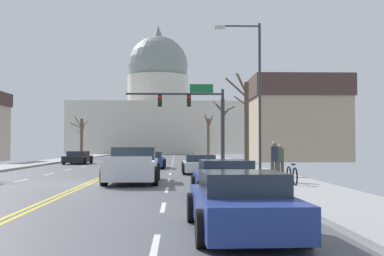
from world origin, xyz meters
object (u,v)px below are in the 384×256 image
(sedan_oncoming_00, at_px, (78,158))
(sedan_near_01, at_px, (200,165))
(sedan_near_00, at_px, (151,160))
(sedan_near_03, at_px, (225,180))
(sedan_oncoming_02, at_px, (137,153))
(signal_gantry, at_px, (195,107))
(sedan_near_04, at_px, (241,204))
(street_lamp_right, at_px, (254,84))
(sedan_oncoming_03, at_px, (119,152))
(pickup_truck_near_02, at_px, (133,166))
(pedestrian_00, at_px, (275,159))
(sedan_oncoming_01, at_px, (127,155))
(bicycle_parked, at_px, (292,175))
(pedestrian_01, at_px, (280,159))

(sedan_oncoming_00, bearing_deg, sedan_near_01, -56.65)
(sedan_near_00, height_order, sedan_near_03, sedan_near_03)
(sedan_near_03, height_order, sedan_oncoming_02, sedan_oncoming_02)
(signal_gantry, height_order, sedan_near_04, signal_gantry)
(street_lamp_right, xyz_separation_m, sedan_oncoming_00, (-12.84, 19.26, -4.30))
(sedan_near_01, height_order, sedan_oncoming_03, sedan_oncoming_03)
(sedan_near_04, height_order, sedan_oncoming_02, sedan_oncoming_02)
(pickup_truck_near_02, distance_m, pedestrian_00, 6.31)
(sedan_oncoming_01, bearing_deg, sedan_near_01, -75.91)
(sedan_oncoming_02, bearing_deg, sedan_oncoming_03, 113.26)
(signal_gantry, xyz_separation_m, sedan_near_00, (-3.32, -3.55, -4.15))
(sedan_oncoming_00, relative_size, bicycle_parked, 2.55)
(pickup_truck_near_02, relative_size, bicycle_parked, 3.20)
(sedan_near_04, relative_size, pedestrian_00, 2.62)
(street_lamp_right, xyz_separation_m, sedan_near_03, (-2.48, -9.84, -4.27))
(street_lamp_right, distance_m, sedan_oncoming_01, 33.64)
(signal_gantry, bearing_deg, sedan_near_00, -133.09)
(street_lamp_right, bearing_deg, pedestrian_01, -50.11)
(pedestrian_00, distance_m, bicycle_parked, 1.78)
(pedestrian_01, bearing_deg, pickup_truck_near_02, -165.14)
(street_lamp_right, relative_size, pedestrian_01, 4.97)
(sedan_near_03, relative_size, pedestrian_00, 2.52)
(pickup_truck_near_02, distance_m, sedan_oncoming_02, 47.91)
(sedan_near_01, distance_m, sedan_oncoming_02, 41.42)
(pickup_truck_near_02, relative_size, sedan_near_03, 1.31)
(pickup_truck_near_02, bearing_deg, sedan_oncoming_03, 97.18)
(bicycle_parked, bearing_deg, pedestrian_01, 83.22)
(street_lamp_right, relative_size, sedan_near_01, 1.78)
(pickup_truck_near_02, relative_size, sedan_near_04, 1.26)
(sedan_oncoming_00, height_order, pedestrian_00, pedestrian_00)
(bicycle_parked, bearing_deg, sedan_oncoming_03, 102.94)
(sedan_oncoming_00, bearing_deg, sedan_oncoming_03, 90.32)
(sedan_near_03, bearing_deg, pickup_truck_near_02, 117.78)
(signal_gantry, xyz_separation_m, bicycle_parked, (3.05, -20.52, -4.24))
(sedan_near_01, height_order, sedan_oncoming_00, sedan_oncoming_00)
(sedan_near_00, distance_m, pickup_truck_near_02, 13.94)
(sedan_near_01, distance_m, sedan_near_04, 19.91)
(sedan_oncoming_00, relative_size, sedan_oncoming_03, 0.97)
(signal_gantry, distance_m, sedan_oncoming_00, 12.19)
(street_lamp_right, bearing_deg, pickup_truck_near_02, -151.83)
(pickup_truck_near_02, bearing_deg, sedan_near_01, 64.17)
(sedan_near_00, bearing_deg, sedan_near_01, -65.25)
(sedan_near_03, bearing_deg, sedan_near_01, 90.60)
(sedan_oncoming_02, height_order, pedestrian_00, pedestrian_00)
(pickup_truck_near_02, relative_size, pedestrian_01, 3.55)
(sedan_near_04, bearing_deg, street_lamp_right, 80.24)
(sedan_oncoming_00, distance_m, sedan_oncoming_01, 13.05)
(sedan_near_04, xyz_separation_m, pedestrian_00, (2.95, 11.57, 0.54))
(sedan_near_01, relative_size, bicycle_parked, 2.51)
(sedan_near_00, bearing_deg, street_lamp_right, -61.42)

